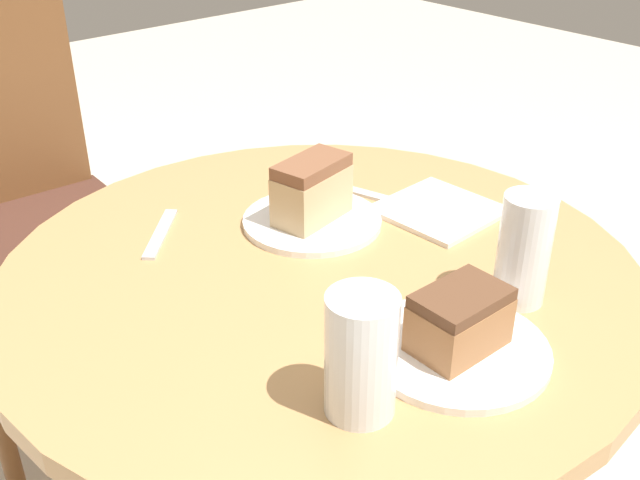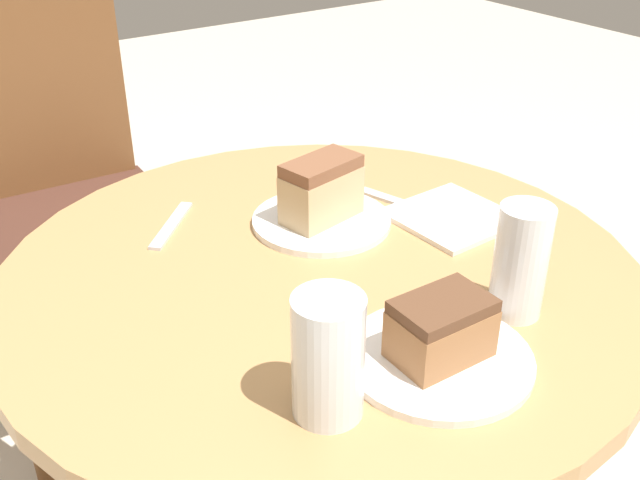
{
  "view_description": "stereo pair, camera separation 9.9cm",
  "coord_description": "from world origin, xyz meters",
  "px_view_note": "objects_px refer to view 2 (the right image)",
  "views": [
    {
      "loc": [
        -0.56,
        -0.65,
        1.24
      ],
      "look_at": [
        0.0,
        0.0,
        0.75
      ],
      "focal_mm": 42.0,
      "sensor_mm": 36.0,
      "label": 1
    },
    {
      "loc": [
        -0.49,
        -0.71,
        1.24
      ],
      "look_at": [
        0.0,
        0.0,
        0.75
      ],
      "focal_mm": 42.0,
      "sensor_mm": 36.0,
      "label": 2
    }
  ],
  "objects_px": {
    "chair": "(63,194)",
    "cake_slice_near": "(321,190)",
    "glass_lemonade": "(520,267)",
    "glass_water": "(328,362)",
    "cake_slice_far": "(441,329)",
    "plate_far": "(438,358)",
    "plate_near": "(321,221)"
  },
  "relations": [
    {
      "from": "cake_slice_near",
      "to": "glass_water",
      "type": "bearing_deg",
      "value": -123.53
    },
    {
      "from": "cake_slice_far",
      "to": "glass_water",
      "type": "relative_size",
      "value": 0.78
    },
    {
      "from": "plate_far",
      "to": "glass_water",
      "type": "distance_m",
      "value": 0.16
    },
    {
      "from": "glass_water",
      "to": "plate_far",
      "type": "bearing_deg",
      "value": -2.25
    },
    {
      "from": "chair",
      "to": "plate_far",
      "type": "distance_m",
      "value": 1.1
    },
    {
      "from": "cake_slice_far",
      "to": "glass_lemonade",
      "type": "xyz_separation_m",
      "value": [
        0.14,
        0.02,
        0.02
      ]
    },
    {
      "from": "cake_slice_near",
      "to": "glass_lemonade",
      "type": "xyz_separation_m",
      "value": [
        0.06,
        -0.32,
        0.01
      ]
    },
    {
      "from": "chair",
      "to": "cake_slice_far",
      "type": "bearing_deg",
      "value": -81.79
    },
    {
      "from": "chair",
      "to": "cake_slice_near",
      "type": "relative_size",
      "value": 7.78
    },
    {
      "from": "chair",
      "to": "plate_far",
      "type": "height_order",
      "value": "chair"
    },
    {
      "from": "plate_far",
      "to": "cake_slice_far",
      "type": "relative_size",
      "value": 1.98
    },
    {
      "from": "glass_water",
      "to": "cake_slice_near",
      "type": "bearing_deg",
      "value": 56.47
    },
    {
      "from": "glass_lemonade",
      "to": "cake_slice_near",
      "type": "bearing_deg",
      "value": 101.36
    },
    {
      "from": "cake_slice_near",
      "to": "cake_slice_far",
      "type": "distance_m",
      "value": 0.35
    },
    {
      "from": "chair",
      "to": "cake_slice_far",
      "type": "relative_size",
      "value": 9.36
    },
    {
      "from": "chair",
      "to": "cake_slice_far",
      "type": "xyz_separation_m",
      "value": [
        0.11,
        -1.08,
        0.24
      ]
    },
    {
      "from": "chair",
      "to": "glass_water",
      "type": "height_order",
      "value": "chair"
    },
    {
      "from": "chair",
      "to": "cake_slice_near",
      "type": "bearing_deg",
      "value": -73.4
    },
    {
      "from": "plate_far",
      "to": "cake_slice_near",
      "type": "xyz_separation_m",
      "value": [
        0.08,
        0.34,
        0.05
      ]
    },
    {
      "from": "plate_near",
      "to": "glass_lemonade",
      "type": "bearing_deg",
      "value": -78.64
    },
    {
      "from": "plate_near",
      "to": "glass_water",
      "type": "distance_m",
      "value": 0.41
    },
    {
      "from": "cake_slice_far",
      "to": "glass_lemonade",
      "type": "distance_m",
      "value": 0.14
    },
    {
      "from": "cake_slice_far",
      "to": "glass_water",
      "type": "bearing_deg",
      "value": 177.75
    },
    {
      "from": "plate_far",
      "to": "glass_lemonade",
      "type": "xyz_separation_m",
      "value": [
        0.14,
        0.02,
        0.06
      ]
    },
    {
      "from": "chair",
      "to": "plate_near",
      "type": "xyz_separation_m",
      "value": [
        0.18,
        -0.74,
        0.2
      ]
    },
    {
      "from": "plate_near",
      "to": "glass_lemonade",
      "type": "height_order",
      "value": "glass_lemonade"
    },
    {
      "from": "chair",
      "to": "glass_lemonade",
      "type": "relative_size",
      "value": 6.97
    },
    {
      "from": "glass_lemonade",
      "to": "glass_water",
      "type": "xyz_separation_m",
      "value": [
        -0.29,
        -0.02,
        -0.0
      ]
    },
    {
      "from": "glass_water",
      "to": "cake_slice_far",
      "type": "bearing_deg",
      "value": -2.25
    },
    {
      "from": "plate_far",
      "to": "glass_water",
      "type": "bearing_deg",
      "value": 177.75
    },
    {
      "from": "cake_slice_near",
      "to": "glass_water",
      "type": "distance_m",
      "value": 0.4
    },
    {
      "from": "plate_far",
      "to": "cake_slice_far",
      "type": "bearing_deg",
      "value": 104.04
    }
  ]
}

